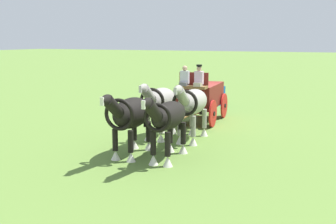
% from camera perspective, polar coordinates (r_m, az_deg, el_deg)
% --- Properties ---
extents(ground_plane, '(220.00, 220.00, 0.00)m').
position_cam_1_polar(ground_plane, '(18.74, 4.92, -1.27)').
color(ground_plane, olive).
extents(show_wagon, '(5.79, 2.00, 2.77)m').
position_cam_1_polar(show_wagon, '(18.37, 4.84, 2.31)').
color(show_wagon, maroon).
rests_on(show_wagon, ground).
extents(draft_horse_rear_near, '(3.21, 1.10, 2.31)m').
position_cam_1_polar(draft_horse_rear_near, '(14.76, 3.49, 1.20)').
color(draft_horse_rear_near, '#9E998E').
rests_on(draft_horse_rear_near, ground).
extents(draft_horse_rear_off, '(3.08, 1.10, 2.30)m').
position_cam_1_polar(draft_horse_rear_off, '(15.19, -1.21, 1.44)').
color(draft_horse_rear_off, '#9E998E').
rests_on(draft_horse_rear_off, ground).
extents(draft_horse_lead_near, '(3.20, 1.02, 2.25)m').
position_cam_1_polar(draft_horse_lead_near, '(12.33, -0.10, -0.90)').
color(draft_horse_lead_near, black).
rests_on(draft_horse_lead_near, ground).
extents(draft_horse_lead_off, '(3.09, 1.15, 2.26)m').
position_cam_1_polar(draft_horse_lead_off, '(12.85, -5.49, -0.41)').
color(draft_horse_lead_off, black).
rests_on(draft_horse_lead_off, ground).
extents(sponsor_banner, '(3.11, 0.86, 1.10)m').
position_cam_1_polar(sponsor_banner, '(22.18, 6.15, 1.99)').
color(sponsor_banner, '#1959B2').
rests_on(sponsor_banner, ground).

